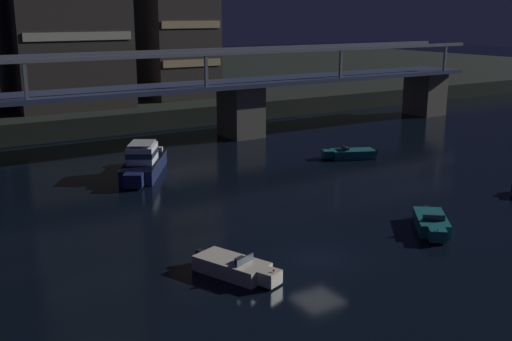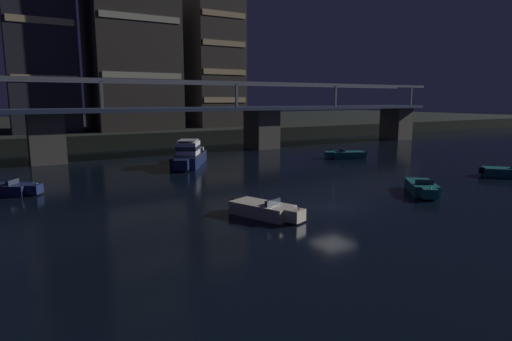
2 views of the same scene
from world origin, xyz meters
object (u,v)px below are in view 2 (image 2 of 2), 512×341
cabin_cruiser_near_left (189,156)px  speedboat_near_center (346,155)px  river_bridge (168,121)px  speedboat_near_right (265,210)px  tower_east_tall (214,59)px  speedboat_mid_left (6,189)px  speedboat_far_left (422,188)px  speedboat_mid_right (509,172)px

cabin_cruiser_near_left → speedboat_near_center: (18.55, -4.51, -0.64)m
river_bridge → speedboat_near_right: bearing=-99.0°
cabin_cruiser_near_left → speedboat_near_center: 19.10m
tower_east_tall → speedboat_mid_left: size_ratio=5.07×
cabin_cruiser_near_left → speedboat_mid_left: (-17.29, -6.45, -0.64)m
river_bridge → tower_east_tall: size_ratio=3.75×
river_bridge → speedboat_far_left: (8.79, -32.02, -3.84)m
speedboat_mid_left → tower_east_tall: bearing=45.7°
tower_east_tall → cabin_cruiser_near_left: (-16.58, -28.27, -13.14)m
tower_east_tall → speedboat_far_left: tower_east_tall is taller
cabin_cruiser_near_left → speedboat_near_right: size_ratio=1.73×
tower_east_tall → speedboat_near_center: size_ratio=4.84×
cabin_cruiser_near_left → speedboat_mid_right: 31.44m
cabin_cruiser_near_left → river_bridge: bearing=83.1°
tower_east_tall → speedboat_mid_left: bearing=-134.3°
cabin_cruiser_near_left → speedboat_near_center: bearing=-13.7°
tower_east_tall → cabin_cruiser_near_left: 35.31m
tower_east_tall → river_bridge: bearing=-129.9°
speedboat_mid_right → speedboat_far_left: size_ratio=0.97×
speedboat_near_center → speedboat_mid_left: (-35.83, -1.94, 0.00)m
tower_east_tall → speedboat_far_left: size_ratio=5.27×
cabin_cruiser_near_left → speedboat_far_left: size_ratio=1.91×
speedboat_near_right → speedboat_near_center: bearing=37.3°
tower_east_tall → speedboat_far_left: (-6.59, -50.40, -13.77)m
speedboat_far_left → tower_east_tall: bearing=82.6°
river_bridge → speedboat_mid_left: size_ratio=18.99×
speedboat_near_right → speedboat_far_left: bearing=-2.5°
speedboat_near_right → speedboat_mid_left: same height
cabin_cruiser_near_left → speedboat_near_right: cabin_cruiser_near_left is taller
speedboat_near_center → river_bridge: bearing=140.3°
river_bridge → speedboat_near_right: river_bridge is taller
river_bridge → speedboat_far_left: size_ratio=19.74×
river_bridge → speedboat_mid_right: bearing=-55.7°
speedboat_near_right → river_bridge: bearing=81.0°
speedboat_mid_left → speedboat_far_left: bearing=-29.9°
speedboat_mid_left → speedboat_mid_right: size_ratio=1.07×
tower_east_tall → speedboat_far_left: bearing=-97.4°
speedboat_mid_right → speedboat_near_center: bearing=103.7°
speedboat_near_center → speedboat_far_left: bearing=-115.9°
river_bridge → speedboat_far_left: 33.43m
river_bridge → cabin_cruiser_near_left: bearing=-96.9°
cabin_cruiser_near_left → speedboat_mid_right: (22.73, -21.71, -0.64)m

